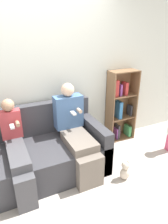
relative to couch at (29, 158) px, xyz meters
name	(u,v)px	position (x,y,z in m)	size (l,w,h in m)	color
ground_plane	(60,197)	(0.24, -0.56, -0.30)	(14.00, 14.00, 0.00)	#BCB2A8
back_wall	(31,78)	(0.24, 0.49, 0.98)	(10.00, 0.06, 2.55)	silver
couch	(29,158)	(0.00, 0.00, 0.00)	(2.10, 0.92, 0.93)	#38383D
adult_seated	(75,130)	(0.66, -0.09, 0.33)	(0.41, 0.88, 1.23)	#70665B
child_seated	(17,150)	(-0.15, -0.14, 0.26)	(0.27, 0.90, 1.11)	#47474C
bookshelf	(120,107)	(1.73, 0.35, 0.32)	(0.51, 0.26, 1.28)	brown
teddy_bear	(125,171)	(1.16, -0.64, -0.16)	(0.15, 0.12, 0.29)	beige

